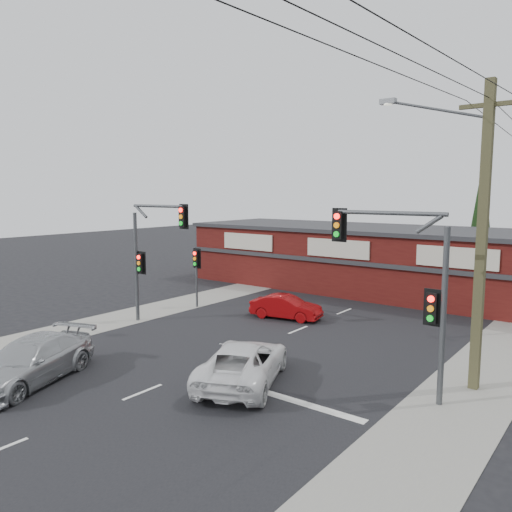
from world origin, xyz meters
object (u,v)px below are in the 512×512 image
Objects in this scene: silver_suv at (30,361)px; utility_pole at (478,227)px; red_sedan at (286,307)px; white_suv at (243,362)px; shop_building at (380,259)px.

utility_pole is (12.12, 8.69, 4.64)m from silver_suv.
red_sedan is at bearing 60.77° from silver_suv.
red_sedan is 11.82m from utility_pole.
utility_pole reaches higher than red_sedan.
white_suv is 9.00m from red_sedan.
silver_suv is at bearing 13.56° from white_suv.
shop_building is (-3.06, 18.24, 1.42)m from white_suv.
utility_pole is at bearing 15.65° from silver_suv.
shop_building is 17.15m from utility_pole.
white_suv is at bearing 17.38° from silver_suv.
silver_suv is 0.52× the size of utility_pole.
red_sedan is 0.14× the size of shop_building.
silver_suv is at bearing 159.37° from red_sedan.
utility_pole is at bearing -122.74° from red_sedan.
utility_pole is at bearing -169.84° from white_suv.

